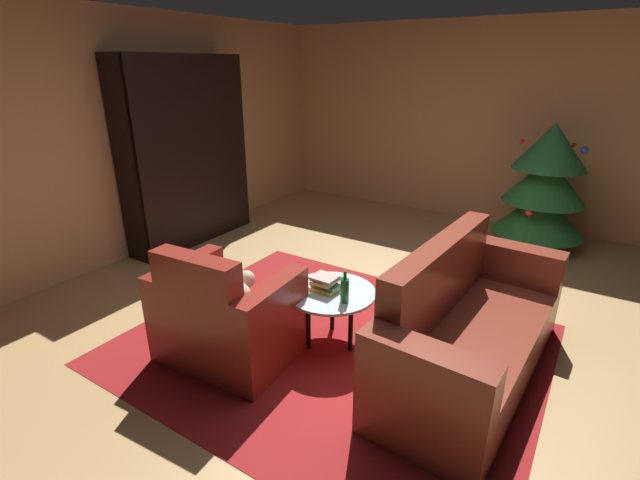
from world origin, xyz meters
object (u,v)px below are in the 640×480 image
object	(u,v)px
armchair_red	(226,319)
book_stack_on_table	(325,283)
coffee_table	(331,296)
bottle_on_table	(345,290)
couch_red	(467,332)
decorated_tree	(545,185)
bookshelf_unit	(194,153)

from	to	relation	value
armchair_red	book_stack_on_table	world-z (taller)	armchair_red
coffee_table	book_stack_on_table	size ratio (longest dim) A/B	2.93
bottle_on_table	coffee_table	bearing A→B (deg)	152.75
coffee_table	bottle_on_table	world-z (taller)	bottle_on_table
couch_red	bottle_on_table	world-z (taller)	couch_red
coffee_table	couch_red	bearing A→B (deg)	11.85
coffee_table	decorated_tree	world-z (taller)	decorated_tree
bottle_on_table	decorated_tree	world-z (taller)	decorated_tree
armchair_red	decorated_tree	bearing A→B (deg)	66.40
bookshelf_unit	couch_red	world-z (taller)	bookshelf_unit
bottle_on_table	bookshelf_unit	bearing A→B (deg)	156.33
bottle_on_table	book_stack_on_table	bearing A→B (deg)	159.82
bookshelf_unit	coffee_table	size ratio (longest dim) A/B	3.15
coffee_table	bottle_on_table	size ratio (longest dim) A/B	2.83
armchair_red	decorated_tree	xyz separation A→B (m)	(1.55, 3.55, 0.42)
couch_red	book_stack_on_table	world-z (taller)	couch_red
coffee_table	decorated_tree	distance (m)	3.17
bookshelf_unit	coffee_table	bearing A→B (deg)	-23.43
bookshelf_unit	coffee_table	world-z (taller)	bookshelf_unit
bookshelf_unit	couch_red	xyz separation A→B (m)	(3.51, -0.90, -0.73)
bookshelf_unit	book_stack_on_table	xyz separation A→B (m)	(2.50, -1.11, -0.54)
bookshelf_unit	bottle_on_table	world-z (taller)	bookshelf_unit
couch_red	decorated_tree	size ratio (longest dim) A/B	1.36
couch_red	armchair_red	bearing A→B (deg)	-153.23
couch_red	coffee_table	distance (m)	0.99
bookshelf_unit	armchair_red	bearing A→B (deg)	-39.68
coffee_table	book_stack_on_table	world-z (taller)	book_stack_on_table
book_stack_on_table	decorated_tree	distance (m)	3.18
armchair_red	couch_red	world-z (taller)	couch_red
bookshelf_unit	decorated_tree	size ratio (longest dim) A/B	1.48
decorated_tree	bookshelf_unit	bearing A→B (deg)	-151.98
bookshelf_unit	decorated_tree	distance (m)	4.03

